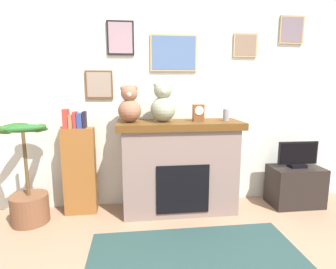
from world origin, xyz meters
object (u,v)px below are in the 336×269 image
television (298,155)px  teddy_bear_cream (163,104)px  tv_stand (295,186)px  mantel_clock (198,113)px  teddy_bear_tan (130,106)px  fireplace (179,166)px  potted_plant (29,191)px  bookshelf (79,167)px  candle_jar (226,115)px

television → teddy_bear_cream: teddy_bear_cream is taller
television → teddy_bear_cream: (-1.69, 0.02, 0.65)m
tv_stand → mantel_clock: (-1.27, 0.02, 0.95)m
teddy_bear_tan → fireplace: bearing=1.8°
potted_plant → mantel_clock: mantel_clock is taller
potted_plant → teddy_bear_tan: teddy_bear_tan is taller
teddy_bear_tan → potted_plant: bearing=-174.9°
tv_stand → mantel_clock: bearing=179.0°
tv_stand → television: size_ratio=1.25×
bookshelf → candle_jar: bookshelf is taller
tv_stand → teddy_bear_tan: (-2.07, 0.02, 1.04)m
fireplace → potted_plant: (-1.70, -0.12, -0.19)m
candle_jar → teddy_bear_tan: teddy_bear_tan is taller
television → mantel_clock: size_ratio=2.61×
tv_stand → television: bearing=-90.0°
fireplace → television: (1.49, -0.04, 0.10)m
mantel_clock → teddy_bear_tan: (-0.79, 0.00, 0.09)m
fireplace → potted_plant: bearing=-176.0°
fireplace → bookshelf: bookshelf is taller
fireplace → teddy_bear_tan: teddy_bear_tan is taller
potted_plant → bookshelf: bearing=19.0°
teddy_bear_tan → television: bearing=-0.7°
teddy_bear_tan → teddy_bear_cream: teddy_bear_cream is taller
potted_plant → candle_jar: 2.39m
candle_jar → mantel_clock: size_ratio=0.71×
candle_jar → teddy_bear_tan: size_ratio=0.33×
tv_stand → teddy_bear_tan: teddy_bear_tan is taller
potted_plant → teddy_bear_cream: teddy_bear_cream is taller
candle_jar → teddy_bear_cream: teddy_bear_cream is taller
potted_plant → tv_stand: 3.19m
tv_stand → mantel_clock: mantel_clock is taller
bookshelf → candle_jar: (1.73, -0.08, 0.60)m
television → candle_jar: bearing=178.5°
bookshelf → teddy_bear_tan: teddy_bear_tan is taller
candle_jar → teddy_bear_cream: (-0.75, -0.00, 0.14)m
bookshelf → potted_plant: 0.58m
teddy_bear_tan → candle_jar: bearing=0.0°
potted_plant → mantel_clock: size_ratio=5.79×
teddy_bear_tan → teddy_bear_cream: (0.38, -0.00, 0.02)m
bookshelf → tv_stand: 2.69m
fireplace → tv_stand: bearing=-1.6°
potted_plant → candle_jar: size_ratio=8.12×
fireplace → teddy_bear_tan: size_ratio=3.45×
fireplace → teddy_bear_cream: teddy_bear_cream is taller
fireplace → bookshelf: 1.18m
tv_stand → teddy_bear_cream: bearing=179.3°
bookshelf → tv_stand: size_ratio=1.97×
bookshelf → mantel_clock: size_ratio=6.40×
candle_jar → bookshelf: bearing=177.4°
fireplace → mantel_clock: (0.22, -0.02, 0.64)m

